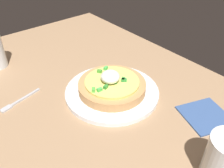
{
  "coord_description": "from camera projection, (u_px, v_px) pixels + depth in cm",
  "views": [
    {
      "loc": [
        -41.7,
        23.74,
        44.25
      ],
      "look_at": [
        -1.39,
        -9.15,
        6.42
      ],
      "focal_mm": 39.08,
      "sensor_mm": 36.0,
      "label": 1
    }
  ],
  "objects": [
    {
      "name": "fork",
      "position": [
        18.0,
        102.0,
        0.63
      ],
      "size": [
        3.62,
        11.64,
        0.5
      ],
      "rotation": [
        0.0,
        0.0,
        1.8
      ],
      "color": "#B7B7BC",
      "rests_on": "dining_table"
    },
    {
      "name": "plate",
      "position": [
        112.0,
        92.0,
        0.66
      ],
      "size": [
        25.14,
        25.14,
        1.24
      ],
      "primitive_type": "cylinder",
      "color": "white",
      "rests_on": "dining_table"
    },
    {
      "name": "dining_table",
      "position": [
        81.0,
        110.0,
        0.63
      ],
      "size": [
        108.15,
        80.69,
        3.18
      ],
      "primitive_type": "cube",
      "color": "#A07C59",
      "rests_on": "ground"
    },
    {
      "name": "napkin",
      "position": [
        205.0,
        116.0,
        0.59
      ],
      "size": [
        13.42,
        13.42,
        0.4
      ],
      "primitive_type": "cube",
      "rotation": [
        0.0,
        0.0,
        -0.33
      ],
      "color": "#365389",
      "rests_on": "dining_table"
    },
    {
      "name": "pizza",
      "position": [
        112.0,
        85.0,
        0.64
      ],
      "size": [
        17.99,
        17.99,
        6.25
      ],
      "color": "tan",
      "rests_on": "plate"
    }
  ]
}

